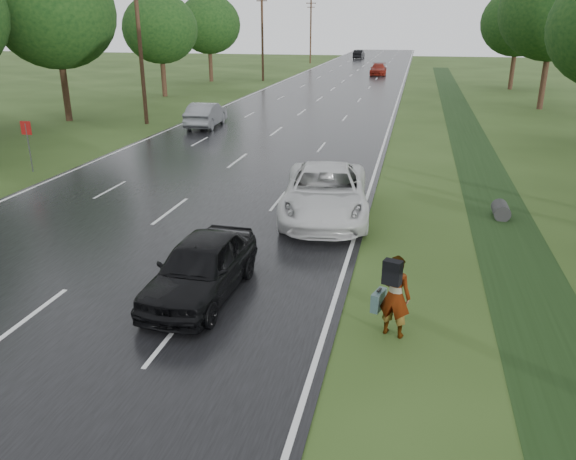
% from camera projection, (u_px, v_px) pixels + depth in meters
% --- Properties ---
extents(ground, '(220.00, 220.00, 0.00)m').
position_uv_depth(ground, '(27.00, 320.00, 12.86)').
color(ground, '#2B4117').
rests_on(ground, ground).
extents(road, '(14.00, 180.00, 0.04)m').
position_uv_depth(road, '(328.00, 93.00, 54.00)').
color(road, black).
rests_on(road, ground).
extents(edge_stripe_east, '(0.12, 180.00, 0.01)m').
position_uv_depth(edge_stripe_east, '(399.00, 94.00, 52.61)').
color(edge_stripe_east, silver).
rests_on(edge_stripe_east, road).
extents(edge_stripe_west, '(0.12, 180.00, 0.01)m').
position_uv_depth(edge_stripe_west, '(261.00, 91.00, 55.38)').
color(edge_stripe_west, silver).
rests_on(edge_stripe_west, road).
extents(center_line, '(0.12, 180.00, 0.01)m').
position_uv_depth(center_line, '(328.00, 92.00, 53.99)').
color(center_line, silver).
rests_on(center_line, road).
extents(drainage_ditch, '(2.20, 120.00, 0.56)m').
position_uv_depth(drainage_ditch, '(478.00, 160.00, 27.59)').
color(drainage_ditch, black).
rests_on(drainage_ditch, ground).
extents(road_sign, '(0.50, 0.06, 2.30)m').
position_uv_depth(road_sign, '(27.00, 136.00, 25.01)').
color(road_sign, slate).
rests_on(road_sign, ground).
extents(utility_pole_mid, '(1.60, 0.26, 10.00)m').
position_uv_depth(utility_pole_mid, '(140.00, 42.00, 35.80)').
color(utility_pole_mid, '#392117').
rests_on(utility_pole_mid, ground).
extents(utility_pole_far, '(1.60, 0.26, 10.00)m').
position_uv_depth(utility_pole_far, '(262.00, 33.00, 63.23)').
color(utility_pole_far, '#392117').
rests_on(utility_pole_far, ground).
extents(utility_pole_distant, '(1.60, 0.26, 10.00)m').
position_uv_depth(utility_pole_distant, '(311.00, 30.00, 90.67)').
color(utility_pole_distant, '#392117').
rests_on(utility_pole_distant, ground).
extents(tree_east_d, '(8.00, 8.00, 10.76)m').
position_uv_depth(tree_east_d, '(554.00, 11.00, 41.46)').
color(tree_east_d, '#392117').
rests_on(tree_east_d, ground).
extents(tree_east_f, '(7.20, 7.20, 9.62)m').
position_uv_depth(tree_east_f, '(519.00, 22.00, 54.59)').
color(tree_east_f, '#392117').
rests_on(tree_east_f, ground).
extents(tree_west_c, '(7.80, 7.80, 10.43)m').
position_uv_depth(tree_west_c, '(55.00, 14.00, 36.39)').
color(tree_west_c, '#392117').
rests_on(tree_west_c, ground).
extents(tree_west_d, '(6.60, 6.60, 8.80)m').
position_uv_depth(tree_west_d, '(160.00, 29.00, 49.41)').
color(tree_west_d, '#392117').
rests_on(tree_west_d, ground).
extents(tree_west_f, '(7.00, 7.00, 9.29)m').
position_uv_depth(tree_west_f, '(209.00, 24.00, 62.23)').
color(tree_west_f, '#392117').
rests_on(tree_west_f, ground).
extents(pedestrian, '(0.91, 0.92, 1.87)m').
position_uv_depth(pedestrian, '(394.00, 295.00, 11.94)').
color(pedestrian, '#A5998C').
rests_on(pedestrian, ground).
extents(white_pickup, '(3.60, 6.50, 1.72)m').
position_uv_depth(white_pickup, '(325.00, 192.00, 19.34)').
color(white_pickup, silver).
rests_on(white_pickup, road).
extents(dark_sedan, '(1.95, 4.49, 1.51)m').
position_uv_depth(dark_sedan, '(201.00, 267.00, 13.69)').
color(dark_sedan, black).
rests_on(dark_sedan, road).
extents(silver_sedan, '(1.98, 4.78, 1.54)m').
position_uv_depth(silver_sedan, '(206.00, 115.00, 36.14)').
color(silver_sedan, gray).
rests_on(silver_sedan, road).
extents(far_car_red, '(2.10, 4.94, 1.42)m').
position_uv_depth(far_car_red, '(378.00, 69.00, 71.18)').
color(far_car_red, maroon).
rests_on(far_car_red, road).
extents(far_car_dark, '(1.79, 4.69, 1.53)m').
position_uv_depth(far_car_dark, '(359.00, 54.00, 103.08)').
color(far_car_dark, black).
rests_on(far_car_dark, road).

